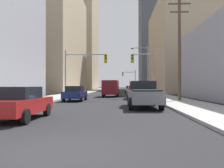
# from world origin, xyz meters

# --- Properties ---
(ground_plane) EXTENTS (400.00, 400.00, 0.00)m
(ground_plane) POSITION_xyz_m (0.00, 0.00, 0.00)
(ground_plane) COLOR black
(sidewalk_left) EXTENTS (3.97, 160.00, 0.15)m
(sidewalk_left) POSITION_xyz_m (-6.79, 50.00, 0.07)
(sidewalk_left) COLOR #9E9E99
(sidewalk_left) RESTS_ON ground
(sidewalk_right) EXTENTS (3.97, 160.00, 0.15)m
(sidewalk_right) POSITION_xyz_m (6.79, 50.00, 0.07)
(sidewalk_right) COLOR #9E9E99
(sidewalk_right) RESTS_ON ground
(pickup_truck_grey) EXTENTS (2.20, 5.46, 1.90)m
(pickup_truck_grey) POSITION_xyz_m (3.13, 11.43, 0.93)
(pickup_truck_grey) COLOR slate
(pickup_truck_grey) RESTS_ON ground
(cargo_van_maroon) EXTENTS (2.17, 5.27, 2.26)m
(cargo_van_maroon) POSITION_xyz_m (0.02, 27.18, 1.29)
(cargo_van_maroon) COLOR maroon
(cargo_van_maroon) RESTS_ON ground
(sedan_red) EXTENTS (1.95, 4.25, 1.52)m
(sedan_red) POSITION_xyz_m (-3.16, 5.25, 0.77)
(sedan_red) COLOR maroon
(sedan_red) RESTS_ON ground
(sedan_navy) EXTENTS (1.95, 4.22, 1.52)m
(sedan_navy) POSITION_xyz_m (-3.14, 18.00, 0.77)
(sedan_navy) COLOR #141E4C
(sedan_navy) RESTS_ON ground
(sedan_black) EXTENTS (1.95, 4.22, 1.52)m
(sedan_black) POSITION_xyz_m (3.13, 21.50, 0.77)
(sedan_black) COLOR black
(sedan_black) RESTS_ON ground
(sedan_beige) EXTENTS (1.95, 4.24, 1.52)m
(sedan_beige) POSITION_xyz_m (3.23, 42.99, 0.77)
(sedan_beige) COLOR #C6B793
(sedan_beige) RESTS_ON ground
(sedan_green) EXTENTS (1.95, 4.26, 1.52)m
(sedan_green) POSITION_xyz_m (-0.08, 41.26, 0.77)
(sedan_green) COLOR #195938
(sedan_green) RESTS_ON ground
(traffic_signal_near_left) EXTENTS (5.28, 0.44, 6.00)m
(traffic_signal_near_left) POSITION_xyz_m (-3.10, 23.14, 4.11)
(traffic_signal_near_left) COLOR gray
(traffic_signal_near_left) RESTS_ON ground
(traffic_signal_near_right) EXTENTS (2.83, 0.44, 6.00)m
(traffic_signal_near_right) POSITION_xyz_m (4.24, 23.14, 3.99)
(traffic_signal_near_right) COLOR gray
(traffic_signal_near_right) RESTS_ON ground
(traffic_signal_far_right) EXTENTS (3.85, 0.44, 6.00)m
(traffic_signal_far_right) POSITION_xyz_m (3.77, 61.32, 4.05)
(traffic_signal_far_right) COLOR gray
(traffic_signal_far_right) RESTS_ON ground
(utility_pole_right) EXTENTS (2.20, 0.28, 10.16)m
(utility_pole_right) POSITION_xyz_m (7.19, 17.56, 5.36)
(utility_pole_right) COLOR brown
(utility_pole_right) RESTS_ON ground
(street_lamp_right) EXTENTS (2.71, 0.32, 7.50)m
(street_lamp_right) POSITION_xyz_m (5.06, 30.12, 4.57)
(street_lamp_right) COLOR gray
(street_lamp_right) RESTS_ON ground
(building_left_mid_office) EXTENTS (21.03, 28.02, 25.32)m
(building_left_mid_office) POSITION_xyz_m (-19.76, 50.78, 12.66)
(building_left_mid_office) COLOR tan
(building_left_mid_office) RESTS_ON ground
(building_left_far_tower) EXTENTS (14.67, 24.28, 62.75)m
(building_left_far_tower) POSITION_xyz_m (-16.51, 89.26, 31.38)
(building_left_far_tower) COLOR tan
(building_left_far_tower) RESTS_ON ground
(building_right_mid_block) EXTENTS (19.78, 25.39, 20.08)m
(building_right_mid_block) POSITION_xyz_m (19.21, 49.54, 10.04)
(building_right_mid_block) COLOR tan
(building_right_mid_block) RESTS_ON ground
(building_right_far_highrise) EXTENTS (24.68, 18.48, 51.34)m
(building_right_far_highrise) POSITION_xyz_m (21.53, 92.26, 25.67)
(building_right_far_highrise) COLOR #4C515B
(building_right_far_highrise) RESTS_ON ground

